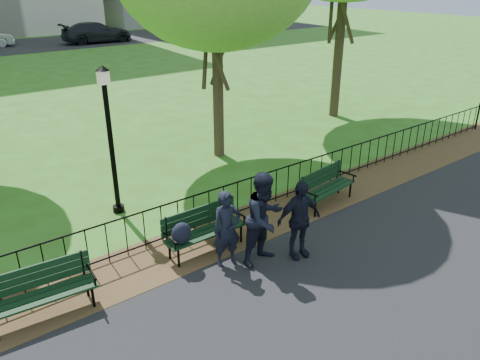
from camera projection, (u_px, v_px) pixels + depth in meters
ground at (259, 270)px, 9.07m from camera, size 120.00×120.00×0.00m
dirt_strip at (215, 237)px, 10.15m from camera, size 60.00×1.60×0.01m
iron_fence at (202, 209)px, 10.32m from camera, size 24.06×0.06×1.00m
park_bench_main at (194, 228)px, 9.29m from camera, size 1.76×0.55×1.00m
park_bench_left_a at (40, 287)px, 7.66m from camera, size 1.77×0.68×0.98m
park_bench_right_a at (325, 183)px, 11.45m from camera, size 1.77×0.76×0.98m
lamppost at (110, 137)px, 10.52m from camera, size 0.31×0.31×3.49m
person_left at (227, 229)px, 8.94m from camera, size 0.64×0.49×1.55m
person_mid at (265, 218)px, 8.98m from camera, size 0.97×0.59×1.89m
person_right at (299, 220)px, 9.19m from camera, size 1.02×0.58×1.64m
sedan_dark at (97, 32)px, 38.34m from camera, size 5.73×2.59×1.63m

